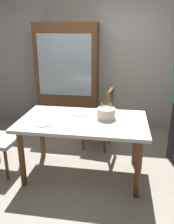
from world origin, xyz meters
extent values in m
plane|color=#9E9384|center=(0.00, 0.00, 0.00)|extent=(6.40, 6.40, 0.00)
cube|color=beige|center=(0.00, 1.85, 1.30)|extent=(6.40, 0.10, 2.60)
cube|color=white|center=(0.00, 0.00, 0.73)|extent=(1.53, 0.90, 0.04)
cylinder|color=brown|center=(-0.66, -0.35, 0.36)|extent=(0.07, 0.07, 0.71)
cylinder|color=brown|center=(0.66, -0.35, 0.36)|extent=(0.07, 0.07, 0.71)
cylinder|color=brown|center=(-0.66, 0.35, 0.36)|extent=(0.07, 0.07, 0.71)
cylinder|color=brown|center=(0.66, 0.35, 0.36)|extent=(0.07, 0.07, 0.71)
cylinder|color=silver|center=(0.27, 0.07, 0.76)|extent=(0.28, 0.28, 0.01)
cylinder|color=beige|center=(0.27, 0.07, 0.82)|extent=(0.22, 0.22, 0.12)
cylinder|color=#E54C4C|center=(0.33, 0.07, 0.91)|extent=(0.01, 0.01, 0.05)
sphere|color=#FFC64C|center=(0.33, 0.07, 0.94)|extent=(0.01, 0.01, 0.01)
cylinder|color=#F2994C|center=(0.32, 0.11, 0.91)|extent=(0.01, 0.01, 0.05)
sphere|color=#FFC64C|center=(0.32, 0.11, 0.94)|extent=(0.01, 0.01, 0.01)
cylinder|color=#66CC72|center=(0.30, 0.13, 0.91)|extent=(0.01, 0.01, 0.05)
sphere|color=#FFC64C|center=(0.30, 0.13, 0.94)|extent=(0.01, 0.01, 0.01)
cylinder|color=#66CC72|center=(0.26, 0.13, 0.91)|extent=(0.01, 0.01, 0.05)
sphere|color=#FFC64C|center=(0.26, 0.13, 0.94)|extent=(0.01, 0.01, 0.01)
cylinder|color=#F2994C|center=(0.23, 0.11, 0.91)|extent=(0.01, 0.01, 0.05)
sphere|color=#FFC64C|center=(0.23, 0.11, 0.94)|extent=(0.01, 0.01, 0.01)
cylinder|color=#D872CC|center=(0.21, 0.07, 0.91)|extent=(0.01, 0.01, 0.05)
sphere|color=#FFC64C|center=(0.21, 0.07, 0.94)|extent=(0.01, 0.01, 0.01)
cylinder|color=#D872CC|center=(0.22, 0.04, 0.91)|extent=(0.01, 0.01, 0.05)
sphere|color=#FFC64C|center=(0.22, 0.04, 0.94)|extent=(0.01, 0.01, 0.01)
cylinder|color=yellow|center=(0.26, 0.01, 0.91)|extent=(0.01, 0.01, 0.05)
sphere|color=#FFC64C|center=(0.26, 0.01, 0.94)|extent=(0.01, 0.01, 0.01)
cylinder|color=#D872CC|center=(0.29, 0.02, 0.91)|extent=(0.01, 0.01, 0.05)
sphere|color=#FFC64C|center=(0.29, 0.02, 0.94)|extent=(0.01, 0.01, 0.01)
cylinder|color=#E54C4C|center=(0.32, 0.03, 0.91)|extent=(0.01, 0.01, 0.05)
sphere|color=#FFC64C|center=(0.32, 0.03, 0.94)|extent=(0.01, 0.01, 0.01)
cylinder|color=silver|center=(-0.42, -0.20, 0.76)|extent=(0.22, 0.22, 0.01)
cylinder|color=silver|center=(-0.08, 0.20, 0.76)|extent=(0.22, 0.22, 0.01)
cube|color=silver|center=(-0.58, -0.19, 0.76)|extent=(0.18, 0.05, 0.01)
cube|color=silver|center=(-0.24, 0.21, 0.76)|extent=(0.18, 0.03, 0.01)
cube|color=silver|center=(0.30, -0.20, 0.76)|extent=(0.18, 0.06, 0.01)
cube|color=tan|center=(0.08, 0.77, 0.45)|extent=(0.49, 0.49, 0.05)
cylinder|color=brown|center=(-0.07, 0.96, 0.21)|extent=(0.04, 0.04, 0.42)
cylinder|color=brown|center=(-0.11, 0.62, 0.21)|extent=(0.04, 0.04, 0.42)
cylinder|color=brown|center=(0.27, 0.92, 0.21)|extent=(0.04, 0.04, 0.42)
cylinder|color=brown|center=(0.23, 0.58, 0.21)|extent=(0.04, 0.04, 0.42)
cylinder|color=brown|center=(0.30, 0.92, 0.70)|extent=(0.04, 0.04, 0.50)
cylinder|color=brown|center=(0.26, 0.57, 0.70)|extent=(0.04, 0.04, 0.50)
cube|color=brown|center=(0.28, 0.75, 0.92)|extent=(0.08, 0.40, 0.06)
cylinder|color=brown|center=(-0.90, -0.28, 0.21)|extent=(0.04, 0.04, 0.42)
cylinder|color=brown|center=(-0.88, 0.06, 0.21)|extent=(0.04, 0.04, 0.42)
cube|color=brown|center=(-0.55, 1.56, 0.95)|extent=(1.10, 0.44, 1.90)
cube|color=silver|center=(-0.55, 1.34, 1.20)|extent=(0.94, 0.01, 1.04)
camera|label=1|loc=(0.45, -2.55, 1.76)|focal=36.95mm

